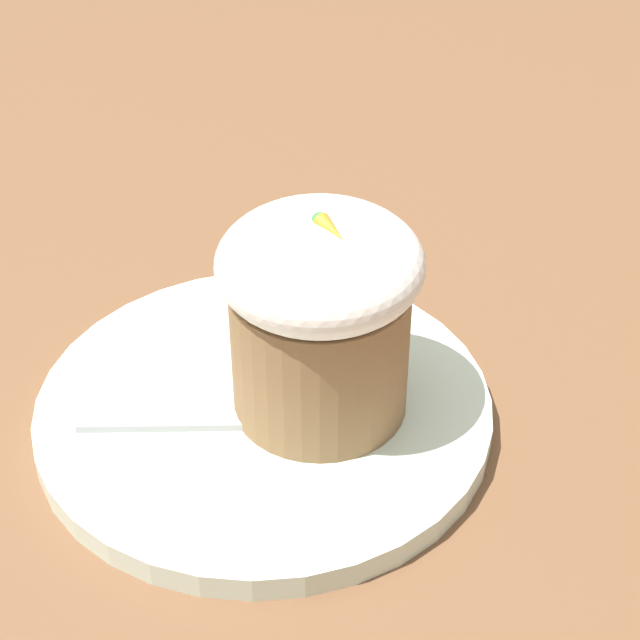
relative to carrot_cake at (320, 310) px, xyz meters
name	(u,v)px	position (x,y,z in m)	size (l,w,h in m)	color
ground_plane	(265,419)	(-0.02, -0.02, -0.07)	(4.00, 4.00, 0.00)	brown
dessert_plate	(264,410)	(-0.02, -0.02, -0.06)	(0.22, 0.22, 0.01)	silver
carrot_cake	(320,310)	(0.00, 0.00, 0.00)	(0.09, 0.09, 0.11)	olive
spoon	(274,419)	(0.00, -0.03, -0.05)	(0.09, 0.12, 0.01)	#B7B7BC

